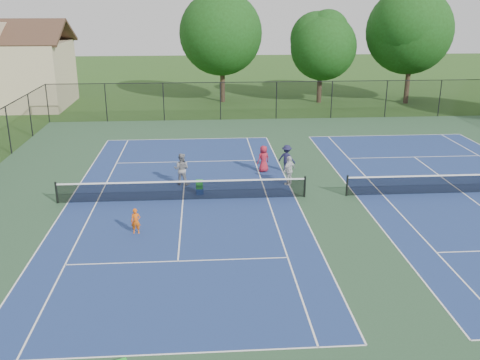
{
  "coord_description": "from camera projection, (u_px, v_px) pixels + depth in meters",
  "views": [
    {
      "loc": [
        -5.98,
        -24.31,
        9.24
      ],
      "look_at": [
        -4.3,
        -1.0,
        1.3
      ],
      "focal_mm": 40.0,
      "sensor_mm": 36.0,
      "label": 1
    }
  ],
  "objects": [
    {
      "name": "perimeter_fence",
      "position": [
        327.0,
        165.0,
        25.82
      ],
      "size": [
        36.08,
        36.08,
        3.02
      ],
      "color": "black",
      "rests_on": "ground"
    },
    {
      "name": "tennis_court_right",
      "position": [
        463.0,
        191.0,
        26.78
      ],
      "size": [
        12.0,
        23.83,
        1.07
      ],
      "color": "navy",
      "rests_on": "ground"
    },
    {
      "name": "tree_back_b",
      "position": [
        222.0,
        29.0,
        48.5
      ],
      "size": [
        7.6,
        7.6,
        10.03
      ],
      "color": "#2D2116",
      "rests_on": "ground"
    },
    {
      "name": "ball_hopper",
      "position": [
        199.0,
        184.0,
        26.5
      ],
      "size": [
        0.34,
        0.29,
        0.43
      ],
      "primitive_type": "cube",
      "rotation": [
        0.0,
        0.0,
        -0.02
      ],
      "color": "green",
      "rests_on": "ball_crate"
    },
    {
      "name": "child_player",
      "position": [
        136.0,
        221.0,
        22.03
      ],
      "size": [
        0.4,
        0.26,
        1.09
      ],
      "primitive_type": "imported",
      "rotation": [
        0.0,
        0.0,
        -0.0
      ],
      "color": "#DE560E",
      "rests_on": "ground"
    },
    {
      "name": "ground",
      "position": [
        325.0,
        196.0,
        26.34
      ],
      "size": [
        140.0,
        140.0,
        0.0
      ],
      "primitive_type": "plane",
      "color": "#234716",
      "rests_on": "ground"
    },
    {
      "name": "tree_back_d",
      "position": [
        413.0,
        27.0,
        47.69
      ],
      "size": [
        7.8,
        7.8,
        10.37
      ],
      "color": "#2D2116",
      "rests_on": "ground"
    },
    {
      "name": "tree_back_c",
      "position": [
        321.0,
        42.0,
        48.52
      ],
      "size": [
        6.0,
        6.0,
        8.4
      ],
      "color": "#2D2116",
      "rests_on": "ground"
    },
    {
      "name": "instructor",
      "position": [
        181.0,
        169.0,
        27.75
      ],
      "size": [
        0.96,
        0.83,
        1.7
      ],
      "primitive_type": "imported",
      "rotation": [
        0.0,
        0.0,
        2.89
      ],
      "color": "gray",
      "rests_on": "ground"
    },
    {
      "name": "clapboard_house",
      "position": [
        9.0,
        72.0,
        47.39
      ],
      "size": [
        10.8,
        8.1,
        7.65
      ],
      "color": "tan",
      "rests_on": "ground"
    },
    {
      "name": "ball_crate",
      "position": [
        200.0,
        191.0,
        26.61
      ],
      "size": [
        0.39,
        0.37,
        0.3
      ],
      "primitive_type": "cube",
      "rotation": [
        0.0,
        0.0,
        0.12
      ],
      "color": "navy",
      "rests_on": "ground"
    },
    {
      "name": "tennis_court_left",
      "position": [
        183.0,
        198.0,
        25.83
      ],
      "size": [
        12.0,
        23.83,
        1.07
      ],
      "color": "navy",
      "rests_on": "ground"
    },
    {
      "name": "bystander_b",
      "position": [
        287.0,
        158.0,
        29.89
      ],
      "size": [
        1.15,
        0.99,
        1.55
      ],
      "primitive_type": "imported",
      "rotation": [
        0.0,
        0.0,
        2.63
      ],
      "color": "#1C1B3C",
      "rests_on": "ground"
    },
    {
      "name": "bystander_c",
      "position": [
        264.0,
        159.0,
        29.88
      ],
      "size": [
        0.87,
        0.76,
        1.51
      ],
      "primitive_type": "imported",
      "rotation": [
        0.0,
        0.0,
        3.61
      ],
      "color": "maroon",
      "rests_on": "ground"
    },
    {
      "name": "bystander_a",
      "position": [
        289.0,
        170.0,
        27.77
      ],
      "size": [
        0.93,
        0.91,
        1.56
      ],
      "primitive_type": "imported",
      "rotation": [
        0.0,
        0.0,
        3.9
      ],
      "color": "silver",
      "rests_on": "ground"
    },
    {
      "name": "court_pad",
      "position": [
        325.0,
        196.0,
        26.34
      ],
      "size": [
        36.0,
        36.0,
        0.01
      ],
      "primitive_type": "cube",
      "color": "#28482D",
      "rests_on": "ground"
    }
  ]
}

